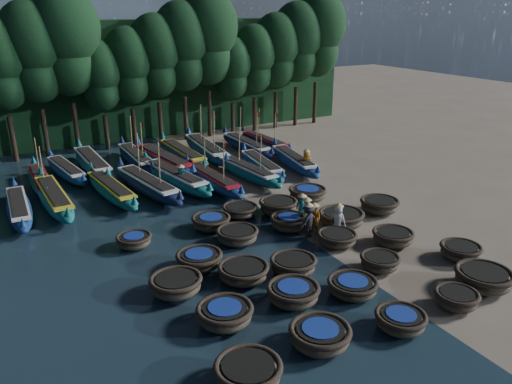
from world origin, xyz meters
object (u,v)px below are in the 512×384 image
coracle_23 (278,206)px  fisherman_6 (306,162)px  long_boat_15 (206,149)px  long_boat_16 (246,145)px  coracle_6 (293,293)px  coracle_0 (248,373)px  coracle_8 (380,262)px  coracle_21 (211,222)px  fisherman_1 (302,207)px  coracle_2 (401,320)px  coracle_11 (243,272)px  coracle_24 (308,193)px  long_boat_5 (212,180)px  long_boat_6 (247,171)px  fisherman_2 (314,218)px  long_boat_3 (148,185)px  long_boat_4 (175,177)px  long_boat_17 (265,142)px  coracle_17 (289,222)px  long_boat_1 (54,198)px  fisherman_5 (181,178)px  coracle_3 (456,298)px  fisherman_4 (307,213)px  coracle_16 (237,235)px  coracle_15 (199,260)px  long_boat_7 (262,165)px  coracle_4 (484,278)px  fisherman_3 (308,220)px  long_boat_14 (182,154)px  coracle_12 (293,265)px  coracle_18 (341,218)px  coracle_22 (240,210)px  coracle_5 (225,314)px  coracle_20 (134,240)px  coracle_14 (393,237)px  long_boat_11 (93,163)px  coracle_7 (352,286)px  long_boat_12 (136,158)px  coracle_1 (320,336)px  long_boat_0 (19,208)px  long_boat_13 (163,161)px  coracle_13 (337,238)px  coracle_9 (461,251)px  long_boat_9 (41,181)px

coracle_23 → fisherman_6: fisherman_6 is taller
long_boat_15 → long_boat_16: (3.42, -0.32, -0.06)m
coracle_6 → fisherman_6: fisherman_6 is taller
coracle_0 → coracle_8: coracle_0 is taller
coracle_21 → fisherman_1: 4.91m
coracle_2 → coracle_11: 6.67m
coracle_21 → coracle_24: (6.75, 0.92, 0.05)m
long_boat_5 → long_boat_6: 2.88m
fisherman_2 → long_boat_3: bearing=-157.4°
long_boat_4 → long_boat_15: long_boat_15 is taller
coracle_8 → long_boat_17: long_boat_17 is taller
coracle_17 → coracle_23: size_ratio=1.07×
long_boat_1 → fisherman_5: 7.57m
coracle_11 → fisherman_1: (5.64, 3.95, 0.48)m
coracle_3 → fisherman_4: bearing=95.5°
coracle_21 → coracle_16: bearing=-78.3°
coracle_0 → coracle_15: (1.59, 7.48, 0.00)m
coracle_8 → long_boat_7: (2.50, 14.79, 0.10)m
long_boat_1 → fisherman_6: 16.40m
long_boat_6 → fisherman_5: long_boat_6 is taller
coracle_6 → coracle_8: size_ratio=1.07×
long_boat_5 → long_boat_17: (7.90, 6.83, -0.03)m
coracle_4 → coracle_24: 11.80m
long_boat_16 → fisherman_3: long_boat_16 is taller
long_boat_1 → long_boat_14: (9.86, 4.93, 0.02)m
fisherman_5 → coracle_12: bearing=-12.1°
coracle_21 → fisherman_6: fisherman_6 is taller
coracle_18 → coracle_21: 6.86m
coracle_3 → long_boat_17: size_ratio=0.24×
coracle_22 → coracle_5: bearing=-120.7°
coracle_17 → long_boat_17: size_ratio=0.32×
coracle_4 → coracle_20: size_ratio=1.55×
coracle_8 → coracle_14: coracle_14 is taller
fisherman_4 → coracle_4: bearing=67.8°
coracle_2 → long_boat_1: bearing=115.7°
long_boat_1 → long_boat_11: (3.44, 5.80, 0.03)m
coracle_7 → long_boat_16: size_ratio=0.25×
long_boat_12 → fisherman_6: bearing=-38.7°
coracle_1 → coracle_18: bearing=47.6°
long_boat_0 → fisherman_4: fisherman_4 is taller
coracle_15 → coracle_22: 6.11m
long_boat_5 → coracle_17: bearing=-87.5°
coracle_4 → coracle_21: 13.11m
coracle_6 → long_boat_12: long_boat_12 is taller
long_boat_1 → long_boat_15: size_ratio=0.92×
long_boat_13 → fisherman_2: 14.64m
coracle_11 → coracle_13: coracle_11 is taller
coracle_16 → coracle_24: 7.01m
coracle_9 → coracle_13: bearing=136.4°
long_boat_9 → fisherman_3: bearing=-52.8°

